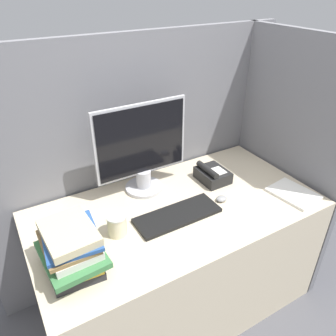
{
  "coord_description": "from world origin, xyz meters",
  "views": [
    {
      "loc": [
        -0.76,
        -0.79,
        1.84
      ],
      "look_at": [
        -0.04,
        0.45,
        0.99
      ],
      "focal_mm": 35.0,
      "sensor_mm": 36.0,
      "label": 1
    }
  ],
  "objects_px": {
    "mouse": "(221,199)",
    "book_stack": "(71,249)",
    "coffee_cup": "(117,225)",
    "monitor": "(142,152)",
    "keyboard": "(178,215)",
    "desk_telephone": "(212,175)"
  },
  "relations": [
    {
      "from": "monitor",
      "to": "book_stack",
      "type": "xyz_separation_m",
      "value": [
        -0.53,
        -0.38,
        -0.15
      ]
    },
    {
      "from": "monitor",
      "to": "desk_telephone",
      "type": "bearing_deg",
      "value": -18.05
    },
    {
      "from": "monitor",
      "to": "coffee_cup",
      "type": "distance_m",
      "value": 0.44
    },
    {
      "from": "keyboard",
      "to": "desk_telephone",
      "type": "distance_m",
      "value": 0.41
    },
    {
      "from": "desk_telephone",
      "to": "monitor",
      "type": "bearing_deg",
      "value": 161.95
    },
    {
      "from": "mouse",
      "to": "book_stack",
      "type": "xyz_separation_m",
      "value": [
        -0.84,
        -0.05,
        0.09
      ]
    },
    {
      "from": "coffee_cup",
      "to": "book_stack",
      "type": "height_order",
      "value": "book_stack"
    },
    {
      "from": "coffee_cup",
      "to": "book_stack",
      "type": "relative_size",
      "value": 0.34
    },
    {
      "from": "monitor",
      "to": "coffee_cup",
      "type": "xyz_separation_m",
      "value": [
        -0.28,
        -0.28,
        -0.19
      ]
    },
    {
      "from": "keyboard",
      "to": "coffee_cup",
      "type": "relative_size",
      "value": 4.06
    },
    {
      "from": "monitor",
      "to": "mouse",
      "type": "bearing_deg",
      "value": -45.67
    },
    {
      "from": "mouse",
      "to": "desk_telephone",
      "type": "distance_m",
      "value": 0.21
    },
    {
      "from": "monitor",
      "to": "mouse",
      "type": "xyz_separation_m",
      "value": [
        0.32,
        -0.33,
        -0.23
      ]
    },
    {
      "from": "coffee_cup",
      "to": "monitor",
      "type": "bearing_deg",
      "value": 44.92
    },
    {
      "from": "monitor",
      "to": "mouse",
      "type": "relative_size",
      "value": 8.49
    },
    {
      "from": "desk_telephone",
      "to": "mouse",
      "type": "bearing_deg",
      "value": -112.41
    },
    {
      "from": "monitor",
      "to": "desk_telephone",
      "type": "xyz_separation_m",
      "value": [
        0.4,
        -0.13,
        -0.21
      ]
    },
    {
      "from": "monitor",
      "to": "coffee_cup",
      "type": "height_order",
      "value": "monitor"
    },
    {
      "from": "desk_telephone",
      "to": "keyboard",
      "type": "bearing_deg",
      "value": -152.34
    },
    {
      "from": "mouse",
      "to": "coffee_cup",
      "type": "relative_size",
      "value": 0.57
    },
    {
      "from": "mouse",
      "to": "book_stack",
      "type": "relative_size",
      "value": 0.19
    },
    {
      "from": "keyboard",
      "to": "mouse",
      "type": "height_order",
      "value": "mouse"
    }
  ]
}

